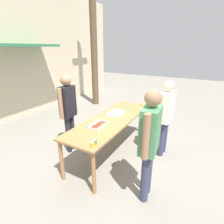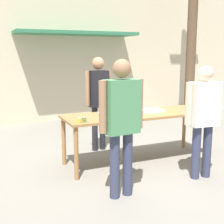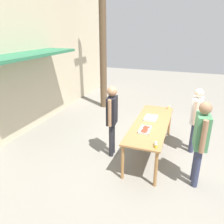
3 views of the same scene
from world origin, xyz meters
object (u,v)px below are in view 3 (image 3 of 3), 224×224
(food_tray_sausages, at_px, (145,130))
(condiment_jar_ketchup, at_px, (156,144))
(person_server_behind_table, at_px, (112,115))
(condiment_jar_mustard, at_px, (156,146))
(person_customer_with_cup, at_px, (196,115))
(food_tray_buns, at_px, (151,118))
(beer_cup, at_px, (169,108))
(person_customer_holding_hotdog, at_px, (201,137))
(utility_pole, at_px, (103,35))

(food_tray_sausages, relative_size, condiment_jar_ketchup, 5.51)
(food_tray_sausages, distance_m, person_server_behind_table, 0.88)
(condiment_jar_mustard, relative_size, condiment_jar_ketchup, 1.00)
(person_server_behind_table, height_order, person_customer_with_cup, person_server_behind_table)
(food_tray_buns, bearing_deg, condiment_jar_mustard, -165.65)
(person_server_behind_table, bearing_deg, beer_cup, -43.50)
(food_tray_sausages, height_order, condiment_jar_ketchup, condiment_jar_ketchup)
(condiment_jar_mustard, xyz_separation_m, beer_cup, (2.34, 0.01, 0.01))
(condiment_jar_mustard, distance_m, beer_cup, 2.34)
(person_customer_with_cup, bearing_deg, person_customer_holding_hotdog, 7.58)
(condiment_jar_ketchup, relative_size, utility_pole, 0.01)
(food_tray_sausages, relative_size, food_tray_buns, 1.01)
(condiment_jar_ketchup, relative_size, person_server_behind_table, 0.04)
(utility_pole, bearing_deg, person_server_behind_table, -154.71)
(food_tray_sausages, bearing_deg, condiment_jar_mustard, -152.35)
(condiment_jar_ketchup, relative_size, beer_cup, 0.85)
(condiment_jar_ketchup, bearing_deg, food_tray_buns, 14.58)
(food_tray_sausages, relative_size, person_customer_with_cup, 0.26)
(food_tray_sausages, bearing_deg, person_customer_holding_hotdog, -108.04)
(food_tray_sausages, xyz_separation_m, utility_pole, (3.46, 2.44, 1.95))
(beer_cup, distance_m, utility_pole, 3.85)
(person_server_behind_table, relative_size, person_customer_holding_hotdog, 1.00)
(food_tray_buns, relative_size, beer_cup, 4.63)
(food_tray_buns, distance_m, condiment_jar_ketchup, 1.38)
(person_customer_holding_hotdog, height_order, person_customer_with_cup, person_customer_holding_hotdog)
(food_tray_sausages, distance_m, condiment_jar_mustard, 0.79)
(beer_cup, bearing_deg, person_server_behind_table, 142.35)
(person_customer_holding_hotdog, xyz_separation_m, person_customer_with_cup, (1.39, 0.08, -0.07))
(person_server_behind_table, relative_size, utility_pole, 0.33)
(beer_cup, bearing_deg, condiment_jar_mustard, -179.84)
(food_tray_sausages, height_order, food_tray_buns, food_tray_buns)
(food_tray_buns, height_order, person_server_behind_table, person_server_behind_table)
(food_tray_sausages, xyz_separation_m, person_server_behind_table, (0.09, 0.85, 0.23))
(person_server_behind_table, xyz_separation_m, utility_pole, (3.37, 1.59, 1.72))
(person_customer_holding_hotdog, bearing_deg, person_server_behind_table, -108.51)
(condiment_jar_ketchup, relative_size, person_customer_with_cup, 0.05)
(person_customer_with_cup, bearing_deg, person_server_behind_table, -60.35)
(condiment_jar_ketchup, xyz_separation_m, person_server_behind_table, (0.69, 1.19, 0.20))
(food_tray_buns, xyz_separation_m, utility_pole, (2.73, 2.44, 1.95))
(beer_cup, height_order, utility_pole, utility_pole)
(condiment_jar_ketchup, height_order, person_customer_holding_hotdog, person_customer_holding_hotdog)
(condiment_jar_mustard, distance_m, person_customer_with_cup, 1.86)
(food_tray_sausages, xyz_separation_m, condiment_jar_mustard, (-0.70, -0.36, 0.03))
(condiment_jar_mustard, relative_size, person_customer_holding_hotdog, 0.04)
(food_tray_sausages, xyz_separation_m, person_customer_with_cup, (1.01, -1.09, 0.14))
(person_customer_holding_hotdog, bearing_deg, food_tray_buns, -138.89)
(food_tray_sausages, distance_m, condiment_jar_ketchup, 0.70)
(person_customer_holding_hotdog, relative_size, utility_pole, 0.33)
(condiment_jar_ketchup, height_order, beer_cup, beer_cup)
(condiment_jar_mustard, relative_size, beer_cup, 0.85)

